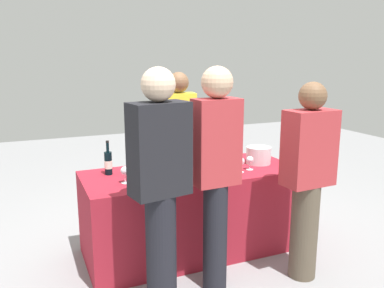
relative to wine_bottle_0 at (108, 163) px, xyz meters
name	(u,v)px	position (x,y,z in m)	size (l,w,h in m)	color
ground_plane	(192,249)	(0.72, -0.18, -0.87)	(12.00, 12.00, 0.00)	gray
tasting_table	(192,211)	(0.72, -0.18, -0.49)	(1.95, 0.82, 0.77)	maroon
wine_bottle_0	(108,163)	(0.00, 0.00, 0.00)	(0.07, 0.07, 0.30)	black
wine_bottle_1	(131,162)	(0.18, -0.09, 0.01)	(0.07, 0.07, 0.31)	black
wine_bottle_2	(153,159)	(0.39, -0.04, 0.00)	(0.08, 0.08, 0.31)	black
wine_bottle_3	(193,155)	(0.78, -0.05, 0.01)	(0.07, 0.07, 0.31)	black
wine_glass_0	(125,171)	(0.07, -0.30, -0.01)	(0.07, 0.07, 0.14)	silver
wine_glass_1	(136,170)	(0.16, -0.31, 0.00)	(0.07, 0.07, 0.15)	silver
wine_glass_2	(145,168)	(0.26, -0.26, -0.01)	(0.07, 0.07, 0.13)	silver
wine_glass_3	(216,164)	(0.85, -0.40, 0.00)	(0.06, 0.06, 0.14)	silver
wine_glass_4	(241,162)	(1.10, -0.39, -0.01)	(0.07, 0.07, 0.14)	silver
wine_glass_5	(250,160)	(1.22, -0.35, -0.02)	(0.07, 0.07, 0.13)	silver
ice_bucket	(258,155)	(1.41, -0.19, -0.02)	(0.24, 0.24, 0.16)	silver
server_pouring	(179,140)	(0.87, 0.53, 0.03)	(0.37, 0.24, 1.63)	#3F3351
guest_0	(160,182)	(0.18, -0.90, 0.06)	(0.43, 0.28, 1.72)	black
guest_1	(216,169)	(0.63, -0.84, 0.09)	(0.35, 0.23, 1.72)	black
guest_2	(308,176)	(1.37, -0.97, -0.01)	(0.41, 0.24, 1.60)	brown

